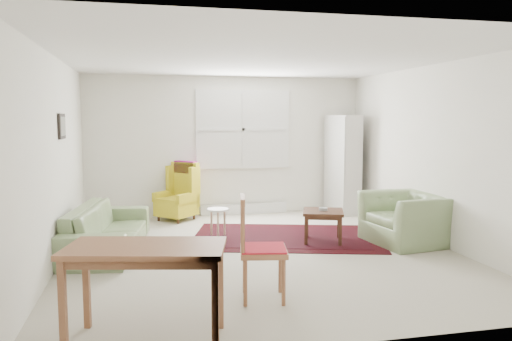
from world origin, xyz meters
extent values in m
cube|color=beige|center=(0.00, 0.00, 0.00)|extent=(5.00, 5.50, 0.01)
cube|color=white|center=(0.00, 0.00, 2.50)|extent=(5.00, 5.50, 0.01)
cube|color=white|center=(0.00, 2.75, 1.25)|extent=(5.00, 0.04, 2.50)
cube|color=white|center=(0.00, -2.75, 1.25)|extent=(5.00, 0.04, 2.50)
cube|color=white|center=(-2.50, 0.00, 1.25)|extent=(0.04, 5.50, 2.50)
cube|color=white|center=(2.50, 0.00, 1.25)|extent=(0.04, 5.50, 2.50)
cube|color=white|center=(0.30, 2.73, 1.55)|extent=(1.72, 0.06, 1.42)
cube|color=white|center=(0.30, 2.73, 1.55)|extent=(1.60, 0.02, 1.30)
cube|color=silver|center=(0.30, 2.67, 0.09)|extent=(1.60, 0.12, 0.18)
cube|color=black|center=(-2.48, 0.50, 1.65)|extent=(0.03, 0.42, 0.32)
cube|color=#9F7F49|center=(-2.46, 0.50, 1.65)|extent=(0.01, 0.34, 0.24)
imported|color=gray|center=(-1.96, 0.55, 0.41)|extent=(1.09, 2.15, 0.83)
imported|color=gray|center=(2.10, 0.03, 0.42)|extent=(1.08, 1.20, 0.84)
camera|label=1|loc=(-1.46, -6.22, 1.75)|focal=35.00mm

